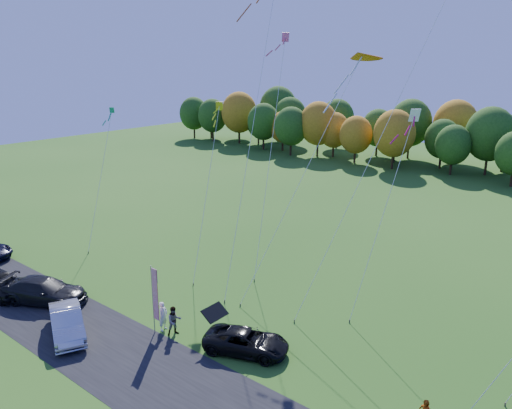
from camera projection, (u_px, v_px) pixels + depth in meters
The scene contains 16 objects.
ground at pixel (194, 337), 30.15m from camera, with size 160.00×160.00×0.00m, color #225115.
asphalt_strip at pixel (141, 368), 27.17m from camera, with size 90.00×6.00×0.01m, color black.
tree_line at pixel (472, 177), 71.17m from camera, with size 116.00×12.00×10.00m, color #1E4711, non-canonical shape.
black_suv at pixel (246, 341), 28.44m from camera, with size 2.25×4.89×1.36m, color black.
silver_sedan at pixel (67, 323), 30.15m from camera, with size 1.76×5.05×1.66m, color #AFAEB3.
dark_truck_a at pixel (44, 291), 34.26m from camera, with size 2.41×5.94×1.72m, color black.
person_tailgate_a at pixel (163, 316), 30.72m from camera, with size 0.68×0.45×1.87m, color silver.
person_tailgate_b at pixel (174, 321), 30.21m from camera, with size 0.89×0.69×1.83m, color gray.
feather_flag at pixel (155, 293), 29.75m from camera, with size 0.58×0.10×4.44m.
kite_delta_blue at pixel (254, 120), 36.59m from camera, with size 5.81×12.58×24.85m.
kite_parafoil_orange at pixel (390, 118), 30.94m from camera, with size 7.64×12.39×25.76m.
kite_delta_red at pixel (304, 173), 34.37m from camera, with size 4.33×10.97×17.90m.
kite_diamond_yellow at pixel (207, 191), 38.41m from camera, with size 3.46×6.87×13.25m.
kite_diamond_green at pixel (100, 179), 43.96m from camera, with size 2.69×5.58×12.26m.
kite_diamond_white at pixel (383, 215), 31.59m from camera, with size 1.78×5.89×13.59m.
kite_diamond_pink at pixel (270, 155), 38.57m from camera, with size 3.18×7.69×18.53m.
Camera 1 is at (19.73, -18.36, 16.18)m, focal length 35.00 mm.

